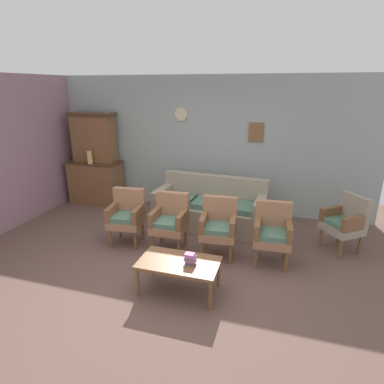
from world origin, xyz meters
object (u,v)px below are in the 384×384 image
vase_on_cabinet (90,157)px  floral_couch (210,209)px  coffee_table (179,265)px  armchair_by_doorway (219,225)px  armchair_row_middle (127,214)px  side_cabinet (96,182)px  book_stack_on_table (190,259)px  wingback_chair_by_fireplace (345,221)px  armchair_near_couch_end (272,231)px  armchair_near_cabinet (170,219)px

vase_on_cabinet → floral_couch: vase_on_cabinet is taller
floral_couch → coffee_table: (0.09, -2.06, 0.05)m
armchair_by_doorway → floral_couch: bearing=109.9°
vase_on_cabinet → armchair_row_middle: bearing=-41.6°
side_cabinet → book_stack_on_table: (2.96, -2.56, 0.02)m
wingback_chair_by_fireplace → coffee_table: size_ratio=0.90×
floral_couch → wingback_chair_by_fireplace: bearing=-7.9°
armchair_by_doorway → armchair_near_couch_end: (0.79, 0.02, 0.00)m
side_cabinet → vase_on_cabinet: size_ratio=4.23×
floral_couch → armchair_by_doorway: 1.10m
armchair_row_middle → armchair_near_cabinet: bearing=0.8°
coffee_table → vase_on_cabinet: bearing=139.4°
floral_couch → side_cabinet: bearing=169.5°
floral_couch → wingback_chair_by_fireplace: (2.23, -0.31, 0.17)m
floral_couch → armchair_near_couch_end: 1.54m
side_cabinet → armchair_by_doorway: side_cabinet is taller
armchair_near_cabinet → armchair_near_couch_end: (1.57, 0.03, 0.00)m
floral_couch → armchair_near_cabinet: same height
wingback_chair_by_fireplace → armchair_by_doorway: bearing=-159.0°
coffee_table → floral_couch: bearing=92.5°
armchair_row_middle → armchair_by_doorway: 1.52m
wingback_chair_by_fireplace → side_cabinet: bearing=170.7°
floral_couch → coffee_table: bearing=-87.5°
coffee_table → book_stack_on_table: bearing=-1.3°
coffee_table → wingback_chair_by_fireplace: bearing=39.3°
armchair_row_middle → armchair_near_couch_end: 2.31m
vase_on_cabinet → armchair_by_doorway: size_ratio=0.30×
side_cabinet → wingback_chair_by_fireplace: (4.95, -0.81, 0.03)m
armchair_by_doorway → wingback_chair_by_fireplace: (1.86, 0.71, 0.00)m
side_cabinet → book_stack_on_table: 3.91m
armchair_row_middle → coffee_table: size_ratio=0.90×
side_cabinet → armchair_near_cabinet: size_ratio=1.28×
vase_on_cabinet → coffee_table: vase_on_cabinet is taller
vase_on_cabinet → armchair_near_cabinet: (2.28, -1.35, -0.57)m
armchair_near_cabinet → floral_couch: bearing=68.6°
vase_on_cabinet → armchair_row_middle: size_ratio=0.30×
side_cabinet → armchair_row_middle: size_ratio=1.28×
vase_on_cabinet → armchair_row_middle: vase_on_cabinet is taller
armchair_row_middle → book_stack_on_table: 1.72m
armchair_by_doorway → wingback_chair_by_fireplace: 1.99m
floral_couch → armchair_near_cabinet: bearing=-111.4°
armchair_row_middle → book_stack_on_table: bearing=-36.2°
wingback_chair_by_fireplace → armchair_row_middle: bearing=-167.7°
side_cabinet → armchair_near_couch_end: 4.16m
coffee_table → book_stack_on_table: size_ratio=6.81×
side_cabinet → armchair_by_doorway: (3.09, -1.52, 0.03)m
armchair_by_doorway → book_stack_on_table: (-0.13, -1.04, -0.01)m
coffee_table → armchair_row_middle: bearing=140.7°
armchair_row_middle → coffee_table: bearing=-39.3°
armchair_row_middle → coffee_table: armchair_row_middle is taller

